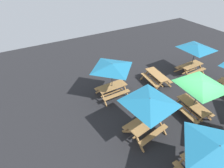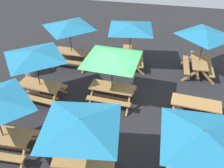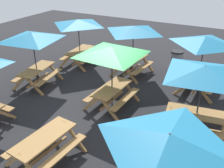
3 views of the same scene
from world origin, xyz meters
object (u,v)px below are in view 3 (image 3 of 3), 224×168
picnic_table_0 (112,55)px  picnic_table_1 (204,45)px  picnic_table_8 (45,143)px  trash_bin_gray (176,61)px  picnic_table_2 (168,148)px  picnic_table_6 (134,33)px  picnic_table_7 (204,76)px  picnic_table_4 (32,40)px  picnic_table_3 (78,26)px

picnic_table_0 → picnic_table_1: same height
picnic_table_8 → trash_bin_gray: 7.74m
picnic_table_0 → trash_bin_gray: picnic_table_0 is taller
picnic_table_1 → picnic_table_2: bearing=5.7°
picnic_table_6 → picnic_table_1: bearing=91.5°
picnic_table_1 → picnic_table_2: same height
picnic_table_7 → trash_bin_gray: (-4.56, -1.80, -1.49)m
picnic_table_1 → picnic_table_7: size_ratio=0.83×
picnic_table_6 → picnic_table_7: same height
picnic_table_1 → picnic_table_8: (5.92, -2.86, -1.43)m
picnic_table_8 → picnic_table_4: bearing=-129.6°
picnic_table_7 → picnic_table_3: bearing=146.1°
picnic_table_0 → picnic_table_6: 2.95m
picnic_table_7 → picnic_table_8: (3.03, -3.33, -1.43)m
picnic_table_0 → picnic_table_4: size_ratio=1.01×
picnic_table_0 → picnic_table_8: bearing=-1.7°
picnic_table_3 → picnic_table_4: 2.79m
picnic_table_8 → trash_bin_gray: bearing=174.0°
picnic_table_2 → trash_bin_gray: size_ratio=2.38×
picnic_table_3 → picnic_table_4: same height
picnic_table_6 → picnic_table_7: size_ratio=0.83×
picnic_table_1 → trash_bin_gray: size_ratio=2.38×
picnic_table_1 → picnic_table_6: 3.04m
picnic_table_0 → picnic_table_2: bearing=43.3°
picnic_table_4 → picnic_table_8: picnic_table_4 is taller
picnic_table_0 → picnic_table_1: size_ratio=1.21×
picnic_table_6 → picnic_table_8: (6.19, 0.17, -1.43)m
picnic_table_6 → trash_bin_gray: (-1.41, 1.70, -1.49)m
picnic_table_3 → picnic_table_0: bearing=47.0°
picnic_table_3 → picnic_table_6: same height
picnic_table_6 → trash_bin_gray: 2.66m
picnic_table_8 → trash_bin_gray: (-7.59, 1.52, -0.07)m
picnic_table_4 → picnic_table_8: 4.89m
picnic_table_2 → picnic_table_6: same height
picnic_table_3 → picnic_table_2: bearing=41.9°
picnic_table_3 → picnic_table_7: 7.04m
picnic_table_1 → picnic_table_6: same height
picnic_table_3 → picnic_table_6: (-0.11, 2.84, 0.00)m
picnic_table_0 → picnic_table_4: bearing=-87.1°
trash_bin_gray → picnic_table_2: bearing=12.6°
trash_bin_gray → picnic_table_0: bearing=-15.9°
picnic_table_1 → picnic_table_8: size_ratio=1.22×
picnic_table_4 → picnic_table_1: bearing=104.8°
picnic_table_7 → picnic_table_8: size_ratio=1.46×
picnic_table_0 → picnic_table_6: (-2.92, -0.47, 0.00)m
picnic_table_8 → trash_bin_gray: trash_bin_gray is taller
picnic_table_2 → picnic_table_8: size_ratio=1.22×
picnic_table_3 → picnic_table_4: bearing=-8.9°
picnic_table_4 → picnic_table_6: bearing=124.3°
picnic_table_2 → picnic_table_1: bearing=93.0°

